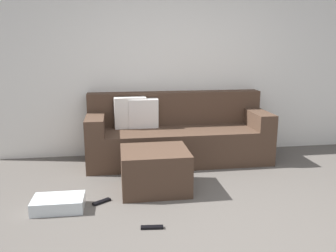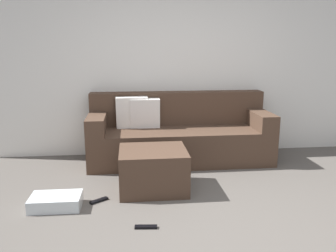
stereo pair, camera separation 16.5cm
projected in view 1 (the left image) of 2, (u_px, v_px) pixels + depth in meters
The scene contains 8 objects.
ground_plane at pixel (222, 232), 3.00m from camera, with size 7.00×7.00×0.00m, color #544F49.
wall_back at pixel (175, 64), 5.03m from camera, with size 5.38×0.10×2.60m, color silver.
couch_sectional at pixel (177, 135), 4.84m from camera, with size 2.45×0.85×0.92m.
ottoman at pixel (155, 170), 3.85m from camera, with size 0.73×0.64×0.46m, color #473326.
storage_bin at pixel (58, 204), 3.40m from camera, with size 0.49×0.31×0.13m, color silver.
remote_near_ottoman at pixel (152, 227), 3.06m from camera, with size 0.20×0.05×0.02m, color black.
remote_by_storage_bin at pixel (102, 202), 3.56m from camera, with size 0.20×0.05×0.02m, color black.
remote_under_side_table at pixel (39, 212), 3.34m from camera, with size 0.18×0.04×0.02m, color black.
Camera 1 is at (-0.86, -2.62, 1.57)m, focal length 37.46 mm.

